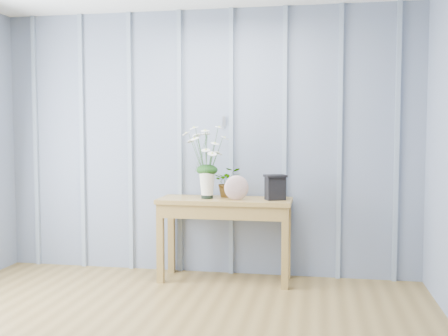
% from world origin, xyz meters
% --- Properties ---
extents(room_shell, '(4.00, 4.50, 2.50)m').
position_xyz_m(room_shell, '(0.00, 0.92, 1.99)').
color(room_shell, gray).
rests_on(room_shell, ground).
extents(sideboard, '(1.20, 0.45, 0.75)m').
position_xyz_m(sideboard, '(0.23, 1.99, 0.64)').
color(sideboard, olive).
rests_on(sideboard, ground).
extents(daisy_vase, '(0.47, 0.36, 0.67)m').
position_xyz_m(daisy_vase, '(0.08, 1.96, 1.17)').
color(daisy_vase, black).
rests_on(daisy_vase, sideboard).
extents(spider_plant, '(0.29, 0.27, 0.28)m').
position_xyz_m(spider_plant, '(0.24, 2.11, 0.89)').
color(spider_plant, '#113A10').
rests_on(spider_plant, sideboard).
extents(felt_disc_vessel, '(0.23, 0.12, 0.22)m').
position_xyz_m(felt_disc_vessel, '(0.35, 1.90, 0.86)').
color(felt_disc_vessel, '#8E505B').
rests_on(felt_disc_vessel, sideboard).
extents(carved_box, '(0.22, 0.20, 0.22)m').
position_xyz_m(carved_box, '(0.69, 1.97, 0.86)').
color(carved_box, black).
rests_on(carved_box, sideboard).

